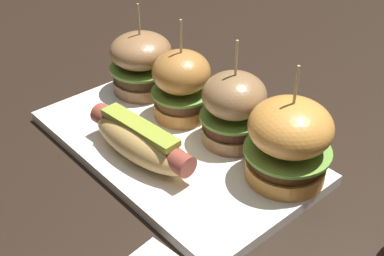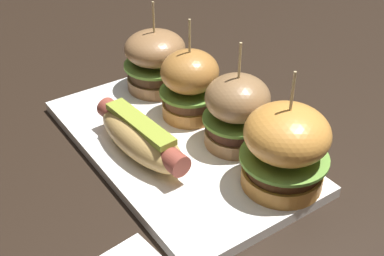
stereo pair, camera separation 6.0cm
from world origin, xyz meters
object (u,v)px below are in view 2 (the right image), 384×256
Objects in this scene: slider_center_left at (190,84)px; hot_dog at (142,138)px; slider_far_right at (285,148)px; platter_main at (176,144)px; slider_center_right at (237,111)px; slider_far_left at (155,60)px.

hot_dog is at bearing -66.83° from slider_center_left.
slider_far_right is at bearing 37.27° from hot_dog.
slider_center_right reaches higher than platter_main.
hot_dog is 1.24× the size of slider_far_left.
hot_dog reaches higher than platter_main.
slider_far_right is (0.27, 0.00, 0.01)m from slider_far_left.
slider_far_right is (0.14, 0.10, 0.03)m from hot_dog.
slider_far_left is at bearing -177.29° from slider_center_right.
slider_far_left is 0.18m from slider_center_right.
platter_main is 2.76× the size of slider_far_left.
slider_far_right reaches higher than slider_center_right.
slider_center_right is 0.96× the size of slider_far_right.
hot_dog is 0.11m from slider_center_left.
platter_main is 2.23× the size of hot_dog.
platter_main is at bearing 92.96° from hot_dog.
slider_far_left is 0.96× the size of slider_center_left.
slider_far_right is (0.18, 0.00, 0.00)m from slider_center_left.
slider_far_left is 0.09m from slider_center_left.
slider_far_right is at bearing 21.10° from platter_main.
slider_far_left is 0.93× the size of slider_far_right.
slider_far_right is (0.09, -0.01, 0.00)m from slider_center_right.
slider_center_right is (0.05, 0.06, 0.06)m from platter_main.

